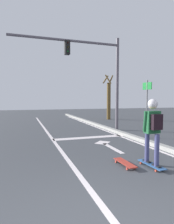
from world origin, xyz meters
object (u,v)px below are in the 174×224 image
spare_skateboard (125,163)px  traffic_signal_mast (94,65)px  street_sign_post (147,100)px  roadside_tree (109,99)px  skater (153,124)px  skateboard (151,165)px

spare_skateboard → traffic_signal_mast: size_ratio=0.15×
traffic_signal_mast → street_sign_post: bearing=-56.1°
roadside_tree → spare_skateboard: bearing=-112.8°
roadside_tree → street_sign_post: bearing=-102.8°
spare_skateboard → street_sign_post: street_sign_post is taller
skater → traffic_signal_mast: 5.89m
spare_skateboard → roadside_tree: size_ratio=0.22×
spare_skateboard → skateboard: bearing=-27.8°
street_sign_post → skater: bearing=-123.6°
roadside_tree → skateboard: bearing=-109.6°
skateboard → spare_skateboard: 0.63m
skater → spare_skateboard: 1.17m
skateboard → roadside_tree: (3.76, 10.57, 1.61)m
traffic_signal_mast → roadside_tree: 6.35m
skater → traffic_signal_mast: size_ratio=0.29×
traffic_signal_mast → skateboard: bearing=-95.5°
traffic_signal_mast → skater: bearing=-95.4°
spare_skateboard → roadside_tree: (4.32, 10.27, 1.60)m
skater → spare_skateboard: size_ratio=1.94×
skateboard → traffic_signal_mast: (0.51, 5.38, 3.30)m
spare_skateboard → traffic_signal_mast: (1.07, 5.09, 3.29)m
skateboard → spare_skateboard: (-0.55, 0.29, 0.01)m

